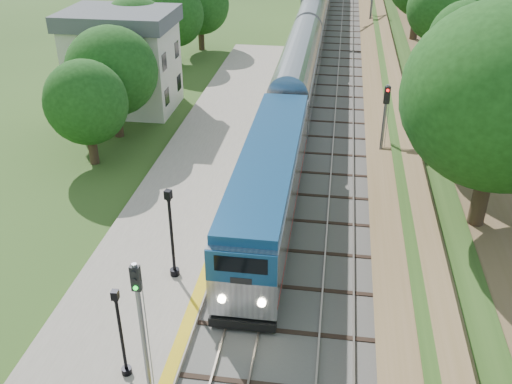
# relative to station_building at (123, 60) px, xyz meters

# --- Properties ---
(trackbed) EXTENTS (9.50, 170.00, 0.28)m
(trackbed) POSITION_rel_station_building_xyz_m (16.00, 30.00, -4.02)
(trackbed) COLOR #4C4944
(trackbed) RESTS_ON ground
(platform) EXTENTS (6.40, 68.00, 0.38)m
(platform) POSITION_rel_station_building_xyz_m (8.80, -14.00, -3.90)
(platform) COLOR gray
(platform) RESTS_ON ground
(yellow_stripe) EXTENTS (0.55, 68.00, 0.01)m
(yellow_stripe) POSITION_rel_station_building_xyz_m (11.65, -14.00, -3.70)
(yellow_stripe) COLOR gold
(yellow_stripe) RESTS_ON platform
(embankment) EXTENTS (10.64, 170.00, 11.70)m
(embankment) POSITION_rel_station_building_xyz_m (24.35, 30.00, -2.14)
(embankment) COLOR brown
(embankment) RESTS_ON ground
(station_building) EXTENTS (8.60, 6.60, 8.00)m
(station_building) POSITION_rel_station_building_xyz_m (0.00, 0.00, 0.00)
(station_building) COLOR beige
(station_building) RESTS_ON ground
(trees_behind_platform) EXTENTS (7.82, 53.32, 7.21)m
(trees_behind_platform) POSITION_rel_station_building_xyz_m (2.83, -9.33, 0.44)
(trees_behind_platform) COLOR #332316
(trees_behind_platform) RESTS_ON ground
(lamppost_mid) EXTENTS (0.40, 0.40, 4.03)m
(lamppost_mid) POSITION_rel_station_building_xyz_m (10.03, -28.43, -1.91)
(lamppost_mid) COLOR black
(lamppost_mid) RESTS_ON platform
(lamppost_far) EXTENTS (0.46, 0.46, 4.63)m
(lamppost_far) POSITION_rel_station_building_xyz_m (10.20, -22.15, -1.64)
(lamppost_far) COLOR black
(lamppost_far) RESTS_ON platform
(signal_platform) EXTENTS (0.33, 0.26, 5.67)m
(signal_platform) POSITION_rel_station_building_xyz_m (11.10, -28.93, -0.22)
(signal_platform) COLOR slate
(signal_platform) RESTS_ON platform
(signal_farside) EXTENTS (0.35, 0.28, 6.41)m
(signal_farside) POSITION_rel_station_building_xyz_m (20.20, -10.69, -0.05)
(signal_farside) COLOR slate
(signal_farside) RESTS_ON ground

